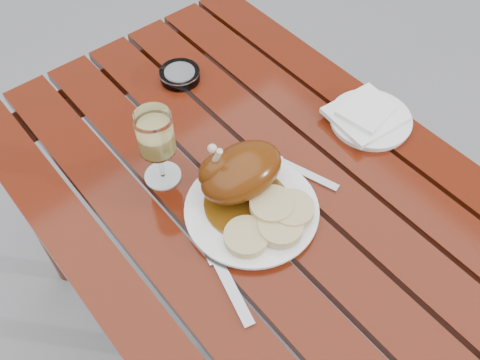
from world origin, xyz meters
The scene contains 11 objects.
ground centered at (0.00, 0.00, 0.00)m, with size 60.00×60.00×0.00m, color slate.
table centered at (0.00, 0.00, 0.38)m, with size 0.80×1.20×0.75m, color #60180B.
dinner_plate centered at (-0.05, -0.03, 0.76)m, with size 0.26×0.26×0.02m, color white.
roast_duck centered at (-0.04, 0.02, 0.82)m, with size 0.19×0.18×0.13m.
bread_dumplings centered at (-0.04, -0.09, 0.78)m, with size 0.19×0.13×0.03m.
wine_glass centered at (-0.13, 0.15, 0.84)m, with size 0.08×0.08×0.18m, color #CEBB5D.
side_plate centered at (0.32, -0.02, 0.76)m, with size 0.19×0.19×0.01m, color white.
napkin centered at (0.31, -0.01, 0.77)m, with size 0.15×0.14×0.01m, color white.
ashtray centered at (0.07, 0.37, 0.76)m, with size 0.10×0.10×0.02m, color #B2B7BC.
fork centered at (-0.18, -0.13, 0.75)m, with size 0.02×0.17×0.01m, color gray.
knife centered at (0.09, -0.02, 0.75)m, with size 0.02×0.19×0.01m, color gray.
Camera 1 is at (-0.44, -0.47, 1.63)m, focal length 40.00 mm.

